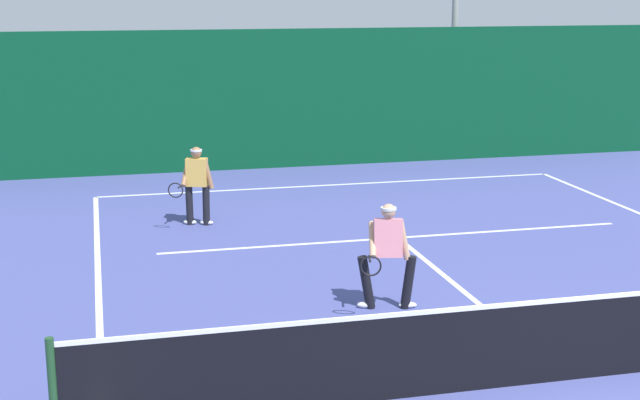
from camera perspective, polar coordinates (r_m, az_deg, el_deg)
ground_plane at (r=11.36m, az=15.36°, el=-10.70°), size 80.00×80.00×0.00m
court_line_baseline_far at (r=21.31m, az=0.81°, el=0.95°), size 10.74×0.10×0.01m
court_line_service at (r=16.90m, az=4.85°, el=-2.35°), size 8.75×0.10×0.01m
court_line_centre at (r=14.03m, az=9.04°, el=-5.73°), size 0.10×6.40×0.01m
tennis_net at (r=11.16m, az=15.52°, el=-8.24°), size 11.76×0.09×1.07m
player_near at (r=13.01m, az=4.21°, el=-3.24°), size 0.98×0.87×1.54m
player_far at (r=17.73m, az=-7.67°, el=1.08°), size 0.92×0.85×1.53m
tennis_ball at (r=11.64m, az=-2.90°, el=-9.45°), size 0.07×0.07×0.07m
back_fence_windscreen at (r=23.34m, az=-0.68°, el=6.34°), size 19.33×0.12×3.48m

